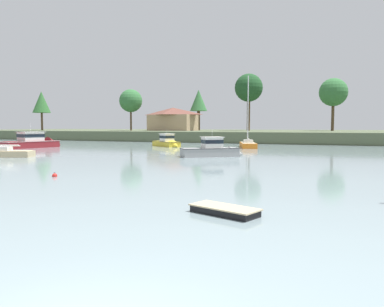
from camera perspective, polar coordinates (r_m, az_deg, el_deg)
far_shore_bank at (r=96.42m, az=20.41°, el=2.55°), size 209.59×54.74×2.13m
sailboat_orange at (r=58.71m, az=8.35°, el=1.11°), size 4.36×7.49×11.41m
dinghy_black at (r=14.28m, az=4.88°, el=-8.62°), size 2.83×1.88×0.40m
cruiser_yellow at (r=60.92m, az=-3.61°, el=1.48°), size 7.00×6.07×3.53m
cruiser_maroon at (r=62.90m, az=-22.24°, el=1.34°), size 5.21×9.74×4.88m
sailboat_sand at (r=45.24m, az=-26.70°, el=-0.19°), size 6.99×4.24×9.49m
cruiser_grey at (r=40.99m, az=3.49°, el=0.21°), size 6.65×5.88×3.56m
mooring_buoy_red at (r=26.15m, az=-19.82°, el=-3.14°), size 0.32×0.32×0.38m
shore_tree_right at (r=98.19m, az=-9.13°, el=7.76°), size 5.75×5.75×10.38m
shore_tree_center_left at (r=113.40m, az=-21.56°, el=7.13°), size 4.78×4.78×10.65m
shore_tree_left_mid at (r=101.65m, az=0.99°, el=7.86°), size 4.55×4.55×10.71m
shore_tree_far_right at (r=94.32m, az=8.47°, el=9.63°), size 6.74×6.74×13.74m
shore_tree_inland_b at (r=97.55m, az=20.35°, el=8.54°), size 6.63×6.63×12.47m
cottage_hillside at (r=96.77m, az=-2.86°, el=5.21°), size 11.69×8.30×5.77m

